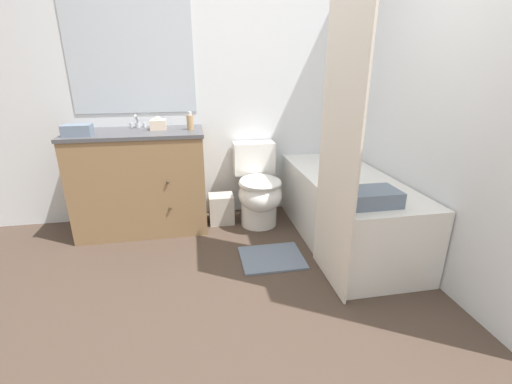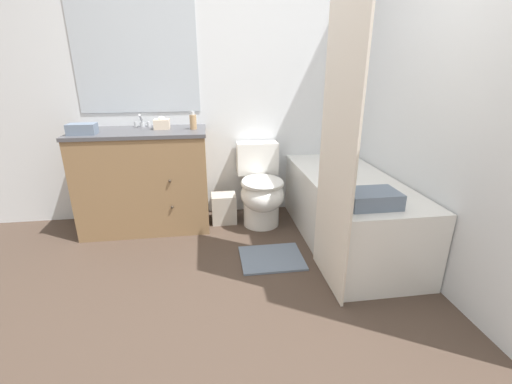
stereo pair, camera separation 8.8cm
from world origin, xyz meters
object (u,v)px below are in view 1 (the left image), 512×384
Objects in this scene: vanity_cabinet at (141,181)px; bath_towel_folded at (372,197)px; sink_faucet at (138,124)px; soap_dispenser at (190,122)px; tissue_box at (158,124)px; toilet at (258,190)px; hand_towel_folded at (77,130)px; wastebasket at (221,209)px; bath_mat at (272,258)px; bathtub at (345,208)px.

bath_towel_folded is (1.58, -1.11, 0.16)m from vanity_cabinet.
soap_dispenser reaches higher than sink_faucet.
vanity_cabinet is 0.52m from tissue_box.
toilet reaches higher than bath_towel_folded.
hand_towel_folded is at bearing -172.46° from soap_dispenser.
tissue_box is (-0.51, 0.06, 0.79)m from wastebasket.
soap_dispenser is 0.32× the size of bath_mat.
sink_faucet is at bearing 164.68° from wastebasket.
vanity_cabinet reaches higher than toilet.
soap_dispenser reaches higher than bathtub.
bath_towel_folded is (0.89, -1.10, 0.47)m from wastebasket.
vanity_cabinet is at bearing -90.00° from sink_faucet.
soap_dispenser is at bearing -1.01° from vanity_cabinet.
toilet is 5.65× the size of tissue_box.
bathtub reaches higher than wastebasket.
vanity_cabinet is 1.54× the size of toilet.
soap_dispenser is at bearing 7.54° from hand_towel_folded.
hand_towel_folded is (-1.10, -0.11, 0.79)m from wastebasket.
vanity_cabinet is at bearing 143.64° from bath_mat.
wastebasket is at bearing 113.60° from bath_mat.
wastebasket is 0.58× the size of bath_mat.
toilet is at bearing 118.53° from bath_towel_folded.
tissue_box is at bearing -34.46° from sink_faucet.
toilet reaches higher than bathtub.
toilet is at bearing -14.79° from sink_faucet.
toilet is 1.56m from hand_towel_folded.
vanity_cabinet is 0.76m from wastebasket.
toilet is at bearing -9.71° from tissue_box.
tissue_box reaches higher than bath_mat.
bath_mat is (0.56, -0.74, -0.95)m from soap_dispenser.
wastebasket is 1.49m from bath_towel_folded.
sink_faucet is 0.51m from hand_towel_folded.
vanity_cabinet is 0.50m from sink_faucet.
sink_faucet is at bearing 145.54° from tissue_box.
tissue_box is at bearing 15.33° from vanity_cabinet.
soap_dispenser is (0.27, -0.06, 0.02)m from tissue_box.
tissue_box reaches higher than vanity_cabinet.
soap_dispenser is at bearing 135.74° from bath_towel_folded.
wastebasket is at bearing 5.79° from hand_towel_folded.
sink_faucet is 1.11× the size of tissue_box.
wastebasket is at bearing 129.10° from bath_towel_folded.
soap_dispenser is 1.32m from bath_mat.
tissue_box is 0.62m from hand_towel_folded.
bathtub is 1.73m from tissue_box.
bathtub is 5.77× the size of wastebasket.
bath_towel_folded is 0.69× the size of bath_mat.
hand_towel_folded is (-0.60, -0.17, -0.00)m from tissue_box.
hand_towel_folded is at bearing -174.21° from wastebasket.
sink_faucet is 2.06m from bath_towel_folded.
soap_dispenser is at bearing -22.32° from sink_faucet.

